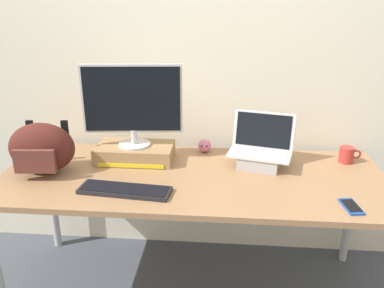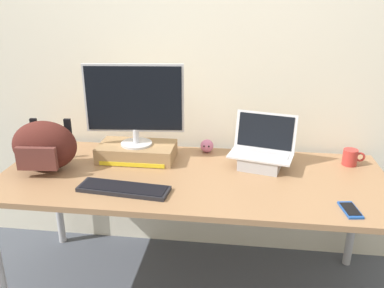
{
  "view_description": "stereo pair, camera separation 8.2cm",
  "coord_description": "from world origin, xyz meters",
  "px_view_note": "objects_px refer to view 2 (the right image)",
  "views": [
    {
      "loc": [
        0.17,
        -1.93,
        1.67
      ],
      "look_at": [
        0.0,
        0.0,
        0.93
      ],
      "focal_mm": 37.26,
      "sensor_mm": 36.0,
      "label": 1
    },
    {
      "loc": [
        0.25,
        -1.92,
        1.67
      ],
      "look_at": [
        0.0,
        0.0,
        0.93
      ],
      "focal_mm": 37.26,
      "sensor_mm": 36.0,
      "label": 2
    }
  ],
  "objects_px": {
    "toner_box_yellow": "(137,152)",
    "coffee_mug": "(351,157)",
    "external_keyboard": "(124,189)",
    "messenger_backpack": "(44,146)",
    "cell_phone": "(350,210)",
    "plush_toy": "(207,146)",
    "desktop_monitor": "(134,103)",
    "open_laptop": "(261,156)"
  },
  "relations": [
    {
      "from": "open_laptop",
      "to": "messenger_backpack",
      "type": "xyz_separation_m",
      "value": [
        -1.18,
        -0.19,
        0.07
      ]
    },
    {
      "from": "messenger_backpack",
      "to": "external_keyboard",
      "type": "bearing_deg",
      "value": -26.21
    },
    {
      "from": "desktop_monitor",
      "to": "messenger_backpack",
      "type": "relative_size",
      "value": 1.52
    },
    {
      "from": "coffee_mug",
      "to": "messenger_backpack",
      "type": "bearing_deg",
      "value": -170.65
    },
    {
      "from": "open_laptop",
      "to": "desktop_monitor",
      "type": "bearing_deg",
      "value": -167.32
    },
    {
      "from": "toner_box_yellow",
      "to": "messenger_backpack",
      "type": "height_order",
      "value": "messenger_backpack"
    },
    {
      "from": "plush_toy",
      "to": "toner_box_yellow",
      "type": "bearing_deg",
      "value": -158.13
    },
    {
      "from": "toner_box_yellow",
      "to": "external_keyboard",
      "type": "xyz_separation_m",
      "value": [
        0.04,
        -0.4,
        -0.03
      ]
    },
    {
      "from": "messenger_backpack",
      "to": "coffee_mug",
      "type": "bearing_deg",
      "value": 4.75
    },
    {
      "from": "external_keyboard",
      "to": "plush_toy",
      "type": "xyz_separation_m",
      "value": [
        0.36,
        0.56,
        0.03
      ]
    },
    {
      "from": "coffee_mug",
      "to": "cell_phone",
      "type": "relative_size",
      "value": 0.81
    },
    {
      "from": "desktop_monitor",
      "to": "open_laptop",
      "type": "bearing_deg",
      "value": -6.56
    },
    {
      "from": "open_laptop",
      "to": "messenger_backpack",
      "type": "distance_m",
      "value": 1.2
    },
    {
      "from": "coffee_mug",
      "to": "plush_toy",
      "type": "height_order",
      "value": "coffee_mug"
    },
    {
      "from": "desktop_monitor",
      "to": "open_laptop",
      "type": "height_order",
      "value": "desktop_monitor"
    },
    {
      "from": "cell_phone",
      "to": "coffee_mug",
      "type": "bearing_deg",
      "value": 68.67
    },
    {
      "from": "open_laptop",
      "to": "plush_toy",
      "type": "relative_size",
      "value": 4.81
    },
    {
      "from": "cell_phone",
      "to": "plush_toy",
      "type": "bearing_deg",
      "value": 129.99
    },
    {
      "from": "messenger_backpack",
      "to": "desktop_monitor",
      "type": "bearing_deg",
      "value": 19.49
    },
    {
      "from": "toner_box_yellow",
      "to": "coffee_mug",
      "type": "height_order",
      "value": "same"
    },
    {
      "from": "desktop_monitor",
      "to": "coffee_mug",
      "type": "xyz_separation_m",
      "value": [
        1.22,
        0.07,
        -0.3
      ]
    },
    {
      "from": "desktop_monitor",
      "to": "messenger_backpack",
      "type": "bearing_deg",
      "value": -161.33
    },
    {
      "from": "cell_phone",
      "to": "plush_toy",
      "type": "height_order",
      "value": "plush_toy"
    },
    {
      "from": "toner_box_yellow",
      "to": "desktop_monitor",
      "type": "height_order",
      "value": "desktop_monitor"
    },
    {
      "from": "external_keyboard",
      "to": "coffee_mug",
      "type": "height_order",
      "value": "coffee_mug"
    },
    {
      "from": "toner_box_yellow",
      "to": "external_keyboard",
      "type": "height_order",
      "value": "toner_box_yellow"
    },
    {
      "from": "open_laptop",
      "to": "plush_toy",
      "type": "bearing_deg",
      "value": 165.31
    },
    {
      "from": "messenger_backpack",
      "to": "cell_phone",
      "type": "distance_m",
      "value": 1.59
    },
    {
      "from": "messenger_backpack",
      "to": "plush_toy",
      "type": "relative_size",
      "value": 4.6
    },
    {
      "from": "messenger_backpack",
      "to": "coffee_mug",
      "type": "xyz_separation_m",
      "value": [
        1.68,
        0.28,
        -0.09
      ]
    },
    {
      "from": "external_keyboard",
      "to": "coffee_mug",
      "type": "xyz_separation_m",
      "value": [
        1.19,
        0.47,
        0.04
      ]
    },
    {
      "from": "plush_toy",
      "to": "messenger_backpack",
      "type": "bearing_deg",
      "value": -156.86
    },
    {
      "from": "toner_box_yellow",
      "to": "messenger_backpack",
      "type": "distance_m",
      "value": 0.51
    },
    {
      "from": "plush_toy",
      "to": "cell_phone",
      "type": "bearing_deg",
      "value": -41.32
    },
    {
      "from": "desktop_monitor",
      "to": "messenger_backpack",
      "type": "xyz_separation_m",
      "value": [
        -0.46,
        -0.2,
        -0.2
      ]
    },
    {
      "from": "open_laptop",
      "to": "external_keyboard",
      "type": "bearing_deg",
      "value": -136.73
    },
    {
      "from": "cell_phone",
      "to": "toner_box_yellow",
      "type": "bearing_deg",
      "value": 148.63
    },
    {
      "from": "coffee_mug",
      "to": "open_laptop",
      "type": "bearing_deg",
      "value": -170.25
    },
    {
      "from": "messenger_backpack",
      "to": "open_laptop",
      "type": "bearing_deg",
      "value": 4.58
    },
    {
      "from": "external_keyboard",
      "to": "messenger_backpack",
      "type": "xyz_separation_m",
      "value": [
        -0.49,
        0.2,
        0.13
      ]
    },
    {
      "from": "plush_toy",
      "to": "external_keyboard",
      "type": "bearing_deg",
      "value": -122.76
    },
    {
      "from": "coffee_mug",
      "to": "toner_box_yellow",
      "type": "bearing_deg",
      "value": -176.68
    }
  ]
}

